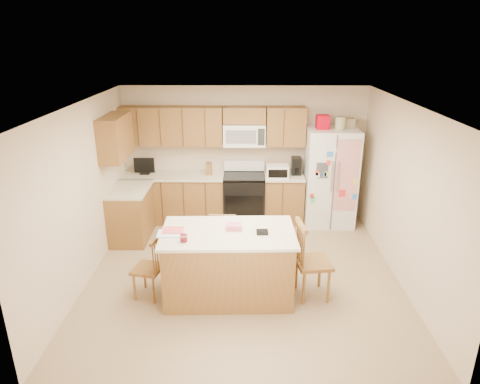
{
  "coord_description": "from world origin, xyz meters",
  "views": [
    {
      "loc": [
        0.02,
        -5.58,
        3.37
      ],
      "look_at": [
        -0.06,
        0.35,
        1.17
      ],
      "focal_mm": 32.0,
      "sensor_mm": 36.0,
      "label": 1
    }
  ],
  "objects_px": {
    "stove": "(244,197)",
    "windsor_chair_back": "(223,242)",
    "windsor_chair_left": "(149,268)",
    "windsor_chair_right": "(311,262)",
    "refrigerator": "(330,176)",
    "island": "(228,263)"
  },
  "relations": [
    {
      "from": "refrigerator",
      "to": "stove",
      "type": "bearing_deg",
      "value": 177.7
    },
    {
      "from": "windsor_chair_back",
      "to": "windsor_chair_right",
      "type": "bearing_deg",
      "value": -30.32
    },
    {
      "from": "refrigerator",
      "to": "windsor_chair_back",
      "type": "distance_m",
      "value": 2.59
    },
    {
      "from": "windsor_chair_back",
      "to": "windsor_chair_right",
      "type": "xyz_separation_m",
      "value": [
        1.21,
        -0.71,
        0.07
      ]
    },
    {
      "from": "stove",
      "to": "windsor_chair_right",
      "type": "distance_m",
      "value": 2.65
    },
    {
      "from": "refrigerator",
      "to": "windsor_chair_back",
      "type": "relative_size",
      "value": 2.15
    },
    {
      "from": "windsor_chair_left",
      "to": "refrigerator",
      "type": "bearing_deg",
      "value": 41.02
    },
    {
      "from": "stove",
      "to": "refrigerator",
      "type": "relative_size",
      "value": 0.55
    },
    {
      "from": "refrigerator",
      "to": "windsor_chair_right",
      "type": "relative_size",
      "value": 1.87
    },
    {
      "from": "island",
      "to": "windsor_chair_back",
      "type": "height_order",
      "value": "island"
    },
    {
      "from": "stove",
      "to": "windsor_chair_right",
      "type": "xyz_separation_m",
      "value": [
        0.9,
        -2.49,
        0.04
      ]
    },
    {
      "from": "stove",
      "to": "windsor_chair_back",
      "type": "height_order",
      "value": "stove"
    },
    {
      "from": "island",
      "to": "windsor_chair_left",
      "type": "height_order",
      "value": "island"
    },
    {
      "from": "stove",
      "to": "windsor_chair_left",
      "type": "height_order",
      "value": "stove"
    },
    {
      "from": "island",
      "to": "windsor_chair_right",
      "type": "xyz_separation_m",
      "value": [
        1.1,
        -0.01,
        0.03
      ]
    },
    {
      "from": "windsor_chair_left",
      "to": "windsor_chair_back",
      "type": "distance_m",
      "value": 1.21
    },
    {
      "from": "refrigerator",
      "to": "island",
      "type": "xyz_separation_m",
      "value": [
        -1.77,
        -2.42,
        -0.44
      ]
    },
    {
      "from": "stove",
      "to": "windsor_chair_back",
      "type": "relative_size",
      "value": 1.19
    },
    {
      "from": "windsor_chair_left",
      "to": "windsor_chair_right",
      "type": "bearing_deg",
      "value": 0.87
    },
    {
      "from": "windsor_chair_back",
      "to": "stove",
      "type": "bearing_deg",
      "value": 80.35
    },
    {
      "from": "stove",
      "to": "island",
      "type": "distance_m",
      "value": 2.49
    },
    {
      "from": "stove",
      "to": "windsor_chair_back",
      "type": "distance_m",
      "value": 1.81
    }
  ]
}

